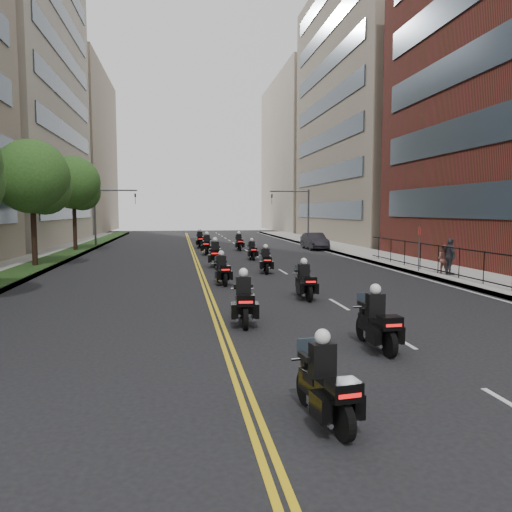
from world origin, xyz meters
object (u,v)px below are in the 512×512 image
(motorcycle_8, at_px, (207,246))
(parked_sedan, at_px, (315,241))
(motorcycle_2, at_px, (244,302))
(motorcycle_7, at_px, (252,251))
(motorcycle_3, at_px, (305,283))
(pedestrian_b, at_px, (444,259))
(motorcycle_4, at_px, (222,271))
(motorcycle_9, at_px, (239,243))
(motorcycle_10, at_px, (200,240))
(pedestrian_c, at_px, (450,257))
(motorcycle_1, at_px, (377,324))
(motorcycle_5, at_px, (266,262))
(motorcycle_0, at_px, (325,387))
(motorcycle_6, at_px, (215,255))

(motorcycle_8, relative_size, parked_sedan, 0.55)
(motorcycle_2, height_order, motorcycle_7, motorcycle_2)
(motorcycle_3, distance_m, pedestrian_b, 10.50)
(motorcycle_4, bearing_deg, motorcycle_3, -62.45)
(motorcycle_9, relative_size, motorcycle_10, 0.94)
(motorcycle_7, bearing_deg, motorcycle_4, -105.10)
(motorcycle_9, xyz_separation_m, pedestrian_c, (8.63, -19.27, 0.44))
(motorcycle_3, xyz_separation_m, motorcycle_9, (0.33, 24.13, 0.02))
(parked_sedan, bearing_deg, pedestrian_b, -84.64)
(motorcycle_1, height_order, motorcycle_2, motorcycle_2)
(motorcycle_3, bearing_deg, motorcycle_5, 89.97)
(motorcycle_9, distance_m, parked_sedan, 6.84)
(motorcycle_8, distance_m, pedestrian_b, 19.00)
(motorcycle_2, height_order, pedestrian_c, pedestrian_c)
(motorcycle_0, bearing_deg, motorcycle_8, 82.30)
(motorcycle_8, distance_m, motorcycle_10, 7.20)
(motorcycle_1, height_order, motorcycle_8, motorcycle_8)
(motorcycle_1, bearing_deg, motorcycle_5, 88.28)
(pedestrian_c, bearing_deg, pedestrian_b, 3.42)
(motorcycle_10, bearing_deg, motorcycle_2, -91.88)
(motorcycle_6, bearing_deg, motorcycle_10, 95.19)
(pedestrian_c, bearing_deg, motorcycle_7, 41.72)
(motorcycle_2, relative_size, motorcycle_6, 0.94)
(motorcycle_2, relative_size, parked_sedan, 0.52)
(motorcycle_2, bearing_deg, motorcycle_3, 57.49)
(motorcycle_8, xyz_separation_m, pedestrian_b, (11.65, -15.01, 0.19))
(motorcycle_5, relative_size, pedestrian_b, 1.43)
(motorcycle_0, relative_size, motorcycle_3, 0.96)
(motorcycle_0, height_order, motorcycle_3, motorcycle_3)
(motorcycle_0, xyz_separation_m, pedestrian_c, (11.52, 16.13, 0.49))
(motorcycle_9, relative_size, pedestrian_b, 1.49)
(motorcycle_9, distance_m, pedestrian_c, 21.12)
(motorcycle_6, height_order, motorcycle_8, motorcycle_6)
(motorcycle_8, bearing_deg, pedestrian_c, -46.61)
(motorcycle_0, distance_m, motorcycle_3, 11.55)
(motorcycle_6, bearing_deg, parked_sedan, 56.08)
(motorcycle_1, bearing_deg, motorcycle_9, 87.36)
(motorcycle_1, relative_size, motorcycle_3, 1.02)
(motorcycle_7, bearing_deg, parked_sedan, 50.72)
(motorcycle_0, distance_m, motorcycle_6, 23.09)
(motorcycle_4, distance_m, motorcycle_5, 4.83)
(motorcycle_2, relative_size, motorcycle_3, 1.07)
(motorcycle_3, bearing_deg, motorcycle_2, -127.06)
(motorcycle_7, relative_size, motorcycle_9, 0.92)
(motorcycle_3, distance_m, motorcycle_5, 8.28)
(motorcycle_3, relative_size, motorcycle_9, 0.96)
(motorcycle_0, distance_m, motorcycle_9, 35.52)
(motorcycle_6, bearing_deg, motorcycle_8, 94.50)
(motorcycle_7, relative_size, parked_sedan, 0.46)
(motorcycle_1, xyz_separation_m, motorcycle_4, (-2.87, 11.60, -0.02))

